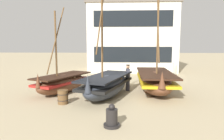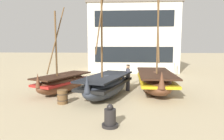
{
  "view_description": "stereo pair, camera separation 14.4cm",
  "coord_description": "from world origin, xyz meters",
  "px_view_note": "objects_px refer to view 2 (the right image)",
  "views": [
    {
      "loc": [
        0.68,
        -11.52,
        2.98
      ],
      "look_at": [
        0.0,
        1.0,
        1.4
      ],
      "focal_mm": 33.01,
      "sensor_mm": 36.0,
      "label": 1
    },
    {
      "loc": [
        0.82,
        -11.51,
        2.98
      ],
      "look_at": [
        0.0,
        1.0,
        1.4
      ],
      "focal_mm": 33.01,
      "sensor_mm": 36.0,
      "label": 2
    }
  ],
  "objects_px": {
    "fishing_boat_far_right": "(106,85)",
    "wooden_barrel": "(62,97)",
    "harbor_building_main": "(133,38)",
    "fishing_boat_centre_large": "(155,81)",
    "fisherman_by_hull": "(128,78)",
    "capstan_winch": "(110,118)",
    "fishing_boat_near_left": "(63,83)"
  },
  "relations": [
    {
      "from": "fisherman_by_hull",
      "to": "harbor_building_main",
      "type": "relative_size",
      "value": 0.18
    },
    {
      "from": "fishing_boat_centre_large",
      "to": "harbor_building_main",
      "type": "bearing_deg",
      "value": 95.73
    },
    {
      "from": "fishing_boat_centre_large",
      "to": "fisherman_by_hull",
      "type": "relative_size",
      "value": 4.11
    },
    {
      "from": "fishing_boat_far_right",
      "to": "fishing_boat_centre_large",
      "type": "bearing_deg",
      "value": 26.93
    },
    {
      "from": "fishing_boat_far_right",
      "to": "wooden_barrel",
      "type": "xyz_separation_m",
      "value": [
        -2.07,
        -1.47,
        -0.34
      ]
    },
    {
      "from": "wooden_barrel",
      "to": "fisherman_by_hull",
      "type": "bearing_deg",
      "value": 43.48
    },
    {
      "from": "fishing_boat_centre_large",
      "to": "capstan_winch",
      "type": "distance_m",
      "value": 6.23
    },
    {
      "from": "fishing_boat_centre_large",
      "to": "fisherman_by_hull",
      "type": "bearing_deg",
      "value": 174.09
    },
    {
      "from": "fishing_boat_near_left",
      "to": "fisherman_by_hull",
      "type": "bearing_deg",
      "value": 10.8
    },
    {
      "from": "harbor_building_main",
      "to": "wooden_barrel",
      "type": "bearing_deg",
      "value": -106.18
    },
    {
      "from": "fishing_boat_centre_large",
      "to": "fishing_boat_far_right",
      "type": "bearing_deg",
      "value": -153.07
    },
    {
      "from": "fishing_boat_near_left",
      "to": "fisherman_by_hull",
      "type": "distance_m",
      "value": 4.09
    },
    {
      "from": "fishing_boat_centre_large",
      "to": "capstan_winch",
      "type": "bearing_deg",
      "value": -112.81
    },
    {
      "from": "capstan_winch",
      "to": "wooden_barrel",
      "type": "bearing_deg",
      "value": 133.37
    },
    {
      "from": "fishing_boat_near_left",
      "to": "wooden_barrel",
      "type": "bearing_deg",
      "value": -73.58
    },
    {
      "from": "fishing_boat_far_right",
      "to": "harbor_building_main",
      "type": "height_order",
      "value": "harbor_building_main"
    },
    {
      "from": "capstan_winch",
      "to": "harbor_building_main",
      "type": "distance_m",
      "value": 16.77
    },
    {
      "from": "fishing_boat_near_left",
      "to": "capstan_winch",
      "type": "height_order",
      "value": "fishing_boat_near_left"
    },
    {
      "from": "fishing_boat_near_left",
      "to": "wooden_barrel",
      "type": "xyz_separation_m",
      "value": [
        0.7,
        -2.38,
        -0.27
      ]
    },
    {
      "from": "fishing_boat_far_right",
      "to": "capstan_winch",
      "type": "bearing_deg",
      "value": -82.73
    },
    {
      "from": "fishing_boat_near_left",
      "to": "wooden_barrel",
      "type": "distance_m",
      "value": 2.49
    },
    {
      "from": "fishing_boat_near_left",
      "to": "fishing_boat_centre_large",
      "type": "bearing_deg",
      "value": 5.89
    },
    {
      "from": "fishing_boat_far_right",
      "to": "capstan_winch",
      "type": "height_order",
      "value": "fishing_boat_far_right"
    },
    {
      "from": "fisherman_by_hull",
      "to": "harbor_building_main",
      "type": "xyz_separation_m",
      "value": [
        0.63,
        10.47,
        2.86
      ]
    },
    {
      "from": "fishing_boat_centre_large",
      "to": "harbor_building_main",
      "type": "relative_size",
      "value": 0.72
    },
    {
      "from": "fisherman_by_hull",
      "to": "harbor_building_main",
      "type": "distance_m",
      "value": 10.87
    },
    {
      "from": "fishing_boat_near_left",
      "to": "fishing_boat_far_right",
      "type": "height_order",
      "value": "fishing_boat_far_right"
    },
    {
      "from": "capstan_winch",
      "to": "fishing_boat_far_right",
      "type": "bearing_deg",
      "value": 97.27
    },
    {
      "from": "fisherman_by_hull",
      "to": "capstan_winch",
      "type": "relative_size",
      "value": 1.98
    },
    {
      "from": "fishing_boat_far_right",
      "to": "capstan_winch",
      "type": "distance_m",
      "value": 4.28
    },
    {
      "from": "fishing_boat_centre_large",
      "to": "harbor_building_main",
      "type": "height_order",
      "value": "harbor_building_main"
    },
    {
      "from": "harbor_building_main",
      "to": "capstan_winch",
      "type": "bearing_deg",
      "value": -94.69
    }
  ]
}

